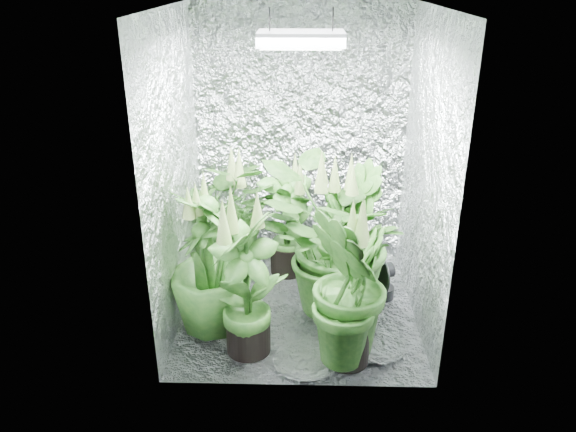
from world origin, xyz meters
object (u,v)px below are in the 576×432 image
(grow_lamp, at_px, (301,39))
(plant_a, at_px, (226,212))
(plant_d, at_px, (209,263))
(plant_f, at_px, (247,283))
(plant_b, at_px, (287,222))
(plant_e, at_px, (337,242))
(plant_g, at_px, (350,288))
(circulation_fan, at_px, (380,278))
(plant_c, at_px, (349,235))

(grow_lamp, height_order, plant_a, grow_lamp)
(plant_d, distance_m, plant_f, 0.35)
(plant_b, xyz_separation_m, plant_d, (-0.47, -0.77, 0.06))
(plant_a, distance_m, plant_e, 1.04)
(plant_a, height_order, plant_g, plant_g)
(plant_e, relative_size, circulation_fan, 3.27)
(grow_lamp, distance_m, plant_a, 1.58)
(plant_b, height_order, plant_f, plant_f)
(plant_a, relative_size, circulation_fan, 2.57)
(plant_a, xyz_separation_m, plant_e, (0.82, -0.63, 0.07))
(plant_b, bearing_deg, plant_c, -36.69)
(plant_f, xyz_separation_m, circulation_fan, (0.89, 0.63, -0.31))
(grow_lamp, xyz_separation_m, plant_d, (-0.57, -0.25, -1.34))
(plant_a, bearing_deg, circulation_fan, -20.98)
(plant_a, distance_m, plant_d, 0.84)
(plant_c, xyz_separation_m, circulation_fan, (0.24, -0.04, -0.32))
(plant_a, relative_size, plant_g, 0.92)
(plant_f, distance_m, circulation_fan, 1.13)
(plant_c, relative_size, plant_e, 0.82)
(plant_f, bearing_deg, plant_b, 77.96)
(plant_d, bearing_deg, plant_f, -41.35)
(plant_a, distance_m, plant_c, 1.00)
(grow_lamp, bearing_deg, plant_c, 28.70)
(grow_lamp, bearing_deg, plant_g, -62.22)
(plant_a, xyz_separation_m, plant_d, (0.00, -0.84, 0.01))
(grow_lamp, distance_m, plant_d, 1.47)
(plant_b, xyz_separation_m, plant_c, (0.44, -0.33, 0.06))
(plant_c, height_order, plant_g, plant_g)
(grow_lamp, xyz_separation_m, plant_a, (-0.57, 0.59, -1.35))
(plant_f, bearing_deg, plant_c, 45.67)
(plant_a, bearing_deg, plant_e, -37.40)
(plant_a, bearing_deg, plant_d, -89.87)
(grow_lamp, xyz_separation_m, plant_g, (0.30, -0.57, -1.32))
(grow_lamp, distance_m, plant_e, 1.31)
(grow_lamp, xyz_separation_m, plant_b, (-0.09, 0.52, -1.40))
(circulation_fan, bearing_deg, plant_a, 134.69)
(grow_lamp, height_order, plant_f, grow_lamp)
(grow_lamp, bearing_deg, plant_f, -122.66)
(plant_b, height_order, plant_c, plant_c)
(plant_b, bearing_deg, plant_a, 171.75)
(plant_f, xyz_separation_m, plant_g, (0.61, -0.09, 0.03))
(plant_f, bearing_deg, grow_lamp, 57.34)
(plant_a, xyz_separation_m, plant_g, (0.87, -1.16, 0.03))
(plant_f, bearing_deg, plant_d, 138.65)
(plant_d, bearing_deg, plant_c, 25.82)
(plant_a, bearing_deg, plant_g, -53.09)
(plant_e, relative_size, plant_f, 1.23)
(grow_lamp, distance_m, plant_c, 1.39)
(plant_b, distance_m, plant_g, 1.16)
(plant_a, relative_size, plant_e, 0.78)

